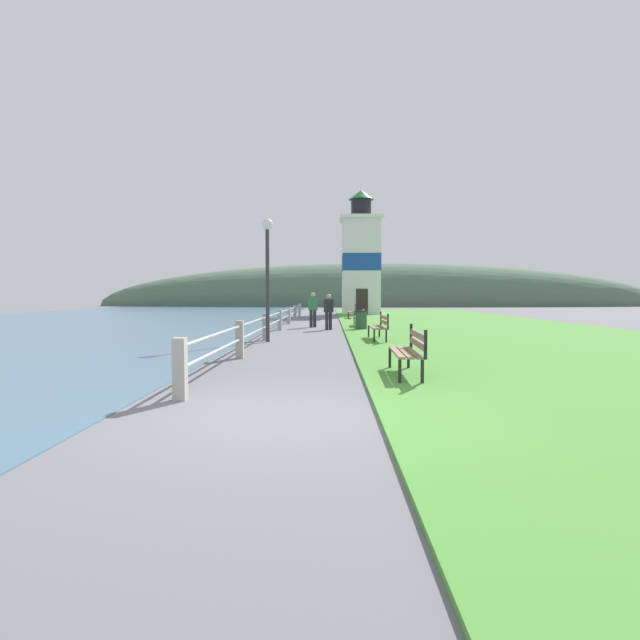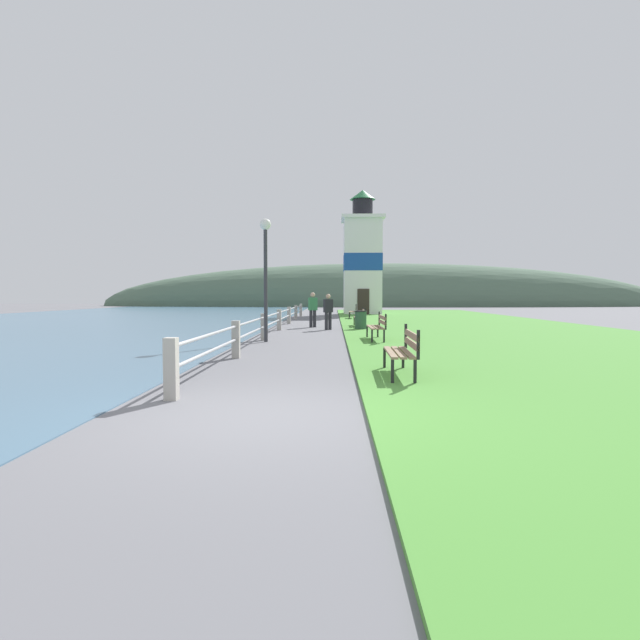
{
  "view_description": "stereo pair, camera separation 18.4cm",
  "coord_description": "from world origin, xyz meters",
  "px_view_note": "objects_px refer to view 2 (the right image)",
  "views": [
    {
      "loc": [
        0.82,
        -6.06,
        1.51
      ],
      "look_at": [
        0.36,
        18.22,
        0.3
      ],
      "focal_mm": 28.0,
      "sensor_mm": 36.0,
      "label": 1
    },
    {
      "loc": [
        1.01,
        -6.06,
        1.51
      ],
      "look_at": [
        0.36,
        18.22,
        0.3
      ],
      "focal_mm": 28.0,
      "sensor_mm": 36.0,
      "label": 2
    }
  ],
  "objects_px": {
    "park_bench_midway": "(378,325)",
    "person_strolling": "(313,308)",
    "park_bench_near": "(403,349)",
    "lamp_post": "(266,257)",
    "trash_bin": "(361,320)",
    "park_bench_far": "(361,316)",
    "park_bench_by_lighthouse": "(354,311)",
    "lighthouse": "(362,260)",
    "person_by_railing": "(328,310)"
  },
  "relations": [
    {
      "from": "park_bench_far",
      "to": "lighthouse",
      "type": "relative_size",
      "value": 0.19
    },
    {
      "from": "person_strolling",
      "to": "trash_bin",
      "type": "relative_size",
      "value": 1.95
    },
    {
      "from": "person_by_railing",
      "to": "lamp_post",
      "type": "relative_size",
      "value": 0.39
    },
    {
      "from": "park_bench_far",
      "to": "park_bench_near",
      "type": "bearing_deg",
      "value": 90.35
    },
    {
      "from": "lighthouse",
      "to": "lamp_post",
      "type": "relative_size",
      "value": 2.45
    },
    {
      "from": "park_bench_near",
      "to": "person_strolling",
      "type": "distance_m",
      "value": 14.52
    },
    {
      "from": "lighthouse",
      "to": "trash_bin",
      "type": "relative_size",
      "value": 11.55
    },
    {
      "from": "park_bench_near",
      "to": "park_bench_midway",
      "type": "distance_m",
      "value": 7.19
    },
    {
      "from": "park_bench_midway",
      "to": "lighthouse",
      "type": "height_order",
      "value": "lighthouse"
    },
    {
      "from": "park_bench_near",
      "to": "person_by_railing",
      "type": "bearing_deg",
      "value": -81.69
    },
    {
      "from": "lighthouse",
      "to": "person_by_railing",
      "type": "relative_size",
      "value": 6.21
    },
    {
      "from": "park_bench_near",
      "to": "park_bench_by_lighthouse",
      "type": "bearing_deg",
      "value": -88.51
    },
    {
      "from": "person_by_railing",
      "to": "park_bench_near",
      "type": "bearing_deg",
      "value": 164.09
    },
    {
      "from": "park_bench_by_lighthouse",
      "to": "lamp_post",
      "type": "bearing_deg",
      "value": 80.15
    },
    {
      "from": "person_by_railing",
      "to": "lamp_post",
      "type": "bearing_deg",
      "value": 138.26
    },
    {
      "from": "lighthouse",
      "to": "lamp_post",
      "type": "bearing_deg",
      "value": -100.83
    },
    {
      "from": "park_bench_midway",
      "to": "lamp_post",
      "type": "distance_m",
      "value": 4.26
    },
    {
      "from": "person_strolling",
      "to": "trash_bin",
      "type": "xyz_separation_m",
      "value": [
        2.14,
        -1.95,
        -0.47
      ]
    },
    {
      "from": "park_bench_far",
      "to": "trash_bin",
      "type": "relative_size",
      "value": 2.24
    },
    {
      "from": "park_bench_midway",
      "to": "person_strolling",
      "type": "bearing_deg",
      "value": -71.89
    },
    {
      "from": "park_bench_midway",
      "to": "lighthouse",
      "type": "bearing_deg",
      "value": -92.63
    },
    {
      "from": "park_bench_near",
      "to": "park_bench_far",
      "type": "distance_m",
      "value": 14.35
    },
    {
      "from": "trash_bin",
      "to": "person_strolling",
      "type": "bearing_deg",
      "value": 137.79
    },
    {
      "from": "park_bench_near",
      "to": "person_strolling",
      "type": "bearing_deg",
      "value": -79.57
    },
    {
      "from": "person_by_railing",
      "to": "trash_bin",
      "type": "height_order",
      "value": "person_by_railing"
    },
    {
      "from": "park_bench_near",
      "to": "lamp_post",
      "type": "relative_size",
      "value": 0.46
    },
    {
      "from": "person_by_railing",
      "to": "lighthouse",
      "type": "bearing_deg",
      "value": -30.75
    },
    {
      "from": "park_bench_far",
      "to": "trash_bin",
      "type": "distance_m",
      "value": 1.96
    },
    {
      "from": "park_bench_midway",
      "to": "trash_bin",
      "type": "relative_size",
      "value": 2.38
    },
    {
      "from": "park_bench_midway",
      "to": "park_bench_by_lighthouse",
      "type": "distance_m",
      "value": 15.25
    },
    {
      "from": "park_bench_midway",
      "to": "lighthouse",
      "type": "distance_m",
      "value": 23.39
    },
    {
      "from": "park_bench_by_lighthouse",
      "to": "person_by_railing",
      "type": "bearing_deg",
      "value": 84.01
    },
    {
      "from": "lamp_post",
      "to": "trash_bin",
      "type": "bearing_deg",
      "value": 58.26
    },
    {
      "from": "park_bench_midway",
      "to": "person_strolling",
      "type": "xyz_separation_m",
      "value": [
        -2.42,
        7.15,
        0.35
      ]
    },
    {
      "from": "park_bench_far",
      "to": "lighthouse",
      "type": "bearing_deg",
      "value": -93.17
    },
    {
      "from": "trash_bin",
      "to": "park_bench_midway",
      "type": "bearing_deg",
      "value": -86.97
    },
    {
      "from": "lamp_post",
      "to": "park_bench_by_lighthouse",
      "type": "bearing_deg",
      "value": 77.33
    },
    {
      "from": "park_bench_midway",
      "to": "lamp_post",
      "type": "xyz_separation_m",
      "value": [
        -3.64,
        -0.23,
        2.2
      ]
    },
    {
      "from": "park_bench_midway",
      "to": "lamp_post",
      "type": "bearing_deg",
      "value": 3.0
    },
    {
      "from": "park_bench_near",
      "to": "lighthouse",
      "type": "relative_size",
      "value": 0.19
    },
    {
      "from": "lighthouse",
      "to": "trash_bin",
      "type": "height_order",
      "value": "lighthouse"
    },
    {
      "from": "park_bench_by_lighthouse",
      "to": "park_bench_midway",
      "type": "bearing_deg",
      "value": 93.41
    },
    {
      "from": "park_bench_far",
      "to": "lighthouse",
      "type": "height_order",
      "value": "lighthouse"
    },
    {
      "from": "park_bench_far",
      "to": "lamp_post",
      "type": "relative_size",
      "value": 0.48
    },
    {
      "from": "park_bench_near",
      "to": "person_by_railing",
      "type": "xyz_separation_m",
      "value": [
        -1.5,
        12.63,
        0.31
      ]
    },
    {
      "from": "park_bench_near",
      "to": "park_bench_by_lighthouse",
      "type": "xyz_separation_m",
      "value": [
        0.02,
        22.44,
        -0.0
      ]
    },
    {
      "from": "park_bench_near",
      "to": "park_bench_midway",
      "type": "height_order",
      "value": "same"
    },
    {
      "from": "park_bench_near",
      "to": "park_bench_midway",
      "type": "bearing_deg",
      "value": -89.88
    },
    {
      "from": "park_bench_midway",
      "to": "lighthouse",
      "type": "relative_size",
      "value": 0.21
    },
    {
      "from": "person_strolling",
      "to": "lamp_post",
      "type": "bearing_deg",
      "value": 151.06
    }
  ]
}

